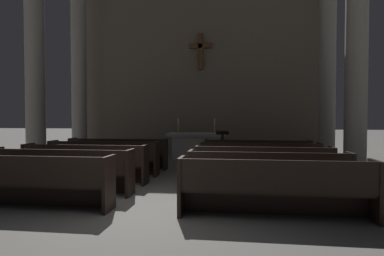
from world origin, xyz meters
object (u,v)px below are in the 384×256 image
pew_left_row_2 (60,171)px  column_left_third (79,74)px  pew_right_row_1 (275,188)px  column_right_third (327,70)px  candlestick_left (178,128)px  pew_left_row_5 (118,154)px  pew_right_row_3 (263,167)px  pew_left_row_4 (103,158)px  altar (196,145)px  pew_left_row_3 (85,164)px  pew_right_row_5 (257,156)px  pew_right_row_4 (260,161)px  pew_left_row_1 (26,181)px  lectern (222,148)px  column_left_second (35,62)px  candlestick_right (214,129)px  pew_right_row_2 (268,176)px  column_right_second (356,55)px

pew_left_row_2 → column_left_third: size_ratio=0.45×
pew_right_row_1 → column_right_third: (2.72, 7.48, 2.88)m
pew_left_row_2 → candlestick_left: bearing=76.8°
pew_right_row_1 → column_right_third: bearing=70.0°
pew_left_row_5 → pew_right_row_3: (4.26, -2.26, 0.00)m
pew_left_row_4 → altar: (2.13, 3.84, 0.06)m
pew_left_row_3 → pew_right_row_5: size_ratio=1.00×
pew_right_row_4 → pew_left_row_1: bearing=-141.4°
pew_left_row_4 → pew_right_row_1: bearing=-38.6°
pew_left_row_4 → column_right_third: bearing=30.3°
pew_left_row_3 → pew_right_row_4: bearing=14.9°
pew_right_row_4 → lectern: bearing=112.2°
pew_left_row_2 → candlestick_left: 6.30m
pew_left_row_5 → column_left_third: (-2.72, 2.95, 2.88)m
pew_right_row_4 → altar: 4.39m
pew_right_row_4 → column_left_second: column_left_second is taller
pew_left_row_5 → candlestick_left: bearing=62.2°
pew_left_row_2 → pew_left_row_4: same height
candlestick_left → pew_right_row_1: bearing=-68.6°
pew_left_row_4 → column_left_third: 5.69m
pew_left_row_3 → column_left_third: bearing=117.5°
pew_right_row_3 → lectern: bearing=105.9°
pew_right_row_1 → pew_left_row_3: bearing=152.0°
pew_right_row_3 → column_right_third: (2.72, 5.21, 2.88)m
candlestick_left → candlestick_right: same height
pew_left_row_1 → pew_right_row_3: size_ratio=1.00×
pew_left_row_2 → pew_left_row_3: same height
column_left_third → pew_right_row_4: bearing=-30.3°
pew_right_row_3 → pew_right_row_4: same height
pew_left_row_3 → pew_right_row_5: same height
column_left_third → candlestick_left: 4.69m
pew_left_row_3 → pew_left_row_5: 2.26m
pew_left_row_2 → pew_right_row_4: 4.82m
pew_left_row_5 → lectern: size_ratio=2.66×
pew_right_row_2 → lectern: size_ratio=2.66×
column_left_third → lectern: column_left_third is taller
pew_left_row_1 → pew_right_row_5: (4.26, 4.53, 0.00)m
candlestick_right → lectern: 1.40m
pew_left_row_1 → pew_right_row_3: same height
column_right_third → candlestick_left: size_ratio=12.46×
pew_left_row_2 → pew_right_row_1: size_ratio=1.00×
pew_right_row_1 → column_left_third: size_ratio=0.45×
pew_left_row_3 → column_left_third: size_ratio=0.45×
pew_left_row_5 → column_right_second: (6.97, -0.03, 2.88)m
pew_left_row_3 → altar: size_ratio=1.39×
pew_left_row_1 → pew_right_row_3: bearing=28.0°
pew_left_row_2 → candlestick_right: (2.83, 6.10, 0.70)m
pew_right_row_1 → altar: bearing=106.4°
pew_right_row_4 → column_left_second: 7.63m
pew_right_row_5 → altar: bearing=128.2°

